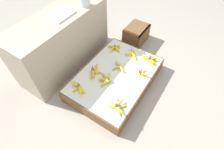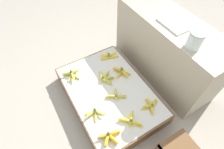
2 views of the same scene
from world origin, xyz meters
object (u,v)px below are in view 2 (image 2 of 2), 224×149
banana_bunch_front_right (110,137)px  banana_bunch_middle_midleft (105,78)px  banana_bunch_middle_right (131,121)px  glass_jar (195,40)px  foam_tray_white (175,23)px  banana_bunch_back_midleft (121,72)px  banana_bunch_back_left (109,56)px  banana_bunch_front_midright (95,113)px  banana_bunch_back_right (151,106)px  banana_bunch_front_left (72,74)px  banana_bunch_middle_midright (116,96)px

banana_bunch_front_right → banana_bunch_middle_midleft: banana_bunch_front_right is taller
banana_bunch_middle_right → glass_jar: bearing=99.4°
glass_jar → foam_tray_white: (-0.31, 0.10, -0.07)m
banana_bunch_back_midleft → banana_bunch_back_left: bearing=179.0°
banana_bunch_front_midright → banana_bunch_back_left: 0.77m
banana_bunch_back_left → banana_bunch_back_midleft: 0.29m
banana_bunch_back_midleft → banana_bunch_back_right: size_ratio=1.17×
banana_bunch_front_left → banana_bunch_front_right: size_ratio=1.03×
banana_bunch_back_midleft → banana_bunch_middle_midleft: bearing=-95.0°
banana_bunch_middle_midright → banana_bunch_back_midleft: 0.32m
banana_bunch_back_midleft → glass_jar: 0.85m
banana_bunch_back_left → banana_bunch_front_midright: bearing=-40.1°
banana_bunch_front_midright → banana_bunch_middle_midleft: 0.43m
banana_bunch_front_right → banana_bunch_back_left: (-0.86, 0.49, 0.00)m
banana_bunch_front_left → banana_bunch_back_midleft: (0.26, 0.50, 0.00)m
banana_bunch_front_left → banana_bunch_front_midright: banana_bunch_front_left is taller
banana_bunch_front_right → banana_bunch_back_midleft: 0.75m
banana_bunch_back_left → glass_jar: (0.72, 0.39, 0.61)m
banana_bunch_front_midright → banana_bunch_back_midleft: (-0.30, 0.49, 0.01)m
glass_jar → foam_tray_white: 0.33m
banana_bunch_middle_midright → banana_bunch_middle_right: (0.30, -0.02, 0.00)m
banana_bunch_middle_midright → banana_bunch_back_midleft: (-0.24, 0.22, 0.01)m
banana_bunch_front_right → banana_bunch_middle_right: (-0.03, 0.24, -0.00)m
banana_bunch_front_midright → glass_jar: (0.13, 0.89, 0.62)m
banana_bunch_back_midleft → glass_jar: glass_jar is taller
banana_bunch_back_left → banana_bunch_back_midleft: bearing=-1.0°
banana_bunch_front_midright → foam_tray_white: foam_tray_white is taller
banana_bunch_front_right → banana_bunch_back_right: 0.51m
banana_bunch_front_left → banana_bunch_back_right: size_ratio=1.07×
banana_bunch_middle_midleft → glass_jar: bearing=52.9°
banana_bunch_back_right → glass_jar: 0.73m
glass_jar → banana_bunch_middle_right: bearing=-80.6°
banana_bunch_back_left → banana_bunch_back_right: size_ratio=1.12×
banana_bunch_front_midright → banana_bunch_middle_right: 0.35m
foam_tray_white → banana_bunch_middle_midleft: bearing=-101.4°
banana_bunch_back_right → banana_bunch_middle_midright: bearing=-138.9°
banana_bunch_front_left → banana_bunch_front_midright: 0.56m
banana_bunch_middle_midright → glass_jar: glass_jar is taller
glass_jar → banana_bunch_back_left: bearing=-151.5°
banana_bunch_front_right → foam_tray_white: 1.21m
banana_bunch_back_left → banana_bunch_middle_midleft: bearing=-37.2°
banana_bunch_back_right → banana_bunch_middle_midleft: bearing=-157.2°
banana_bunch_middle_right → banana_bunch_back_right: size_ratio=0.95×
banana_bunch_middle_right → foam_tray_white: size_ratio=0.68×
banana_bunch_middle_midright → glass_jar: size_ratio=1.34×
banana_bunch_front_left → banana_bunch_middle_midleft: banana_bunch_front_left is taller
banana_bunch_front_midright → banana_bunch_middle_midleft: banana_bunch_middle_midleft is taller
banana_bunch_front_left → banana_bunch_middle_midleft: (0.24, 0.30, -0.00)m
banana_bunch_middle_midleft → banana_bunch_front_right: bearing=-25.8°
banana_bunch_front_midright → banana_bunch_back_right: (0.21, 0.51, -0.00)m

